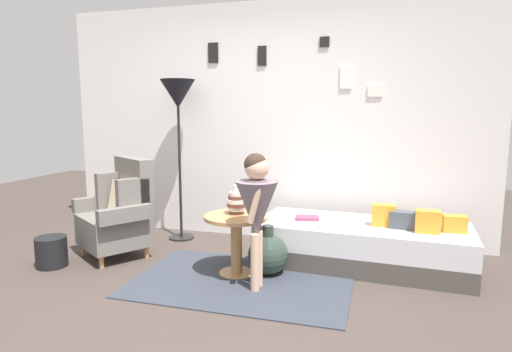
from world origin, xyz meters
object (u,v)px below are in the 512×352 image
(person_child, at_px, (257,204))
(book_on_daybed, at_px, (307,218))
(magazine_basket, at_px, (51,252))
(demijohn_near, at_px, (268,254))
(armchair, at_px, (120,212))
(vase_striped, at_px, (237,202))
(side_table, at_px, (236,232))
(floor_lamp, at_px, (178,101))
(daybed, at_px, (362,245))

(person_child, distance_m, book_on_daybed, 0.90)
(magazine_basket, bearing_deg, demijohn_near, 10.66)
(book_on_daybed, xyz_separation_m, magazine_basket, (-2.24, -0.85, -0.28))
(armchair, xyz_separation_m, person_child, (1.54, -0.43, 0.27))
(vase_striped, xyz_separation_m, person_child, (0.27, -0.32, 0.07))
(side_table, height_order, magazine_basket, side_table)
(vase_striped, relative_size, floor_lamp, 0.14)
(book_on_daybed, distance_m, demijohn_near, 0.59)
(armchair, distance_m, person_child, 1.62)
(book_on_daybed, relative_size, magazine_basket, 0.79)
(daybed, distance_m, person_child, 1.23)
(armchair, height_order, book_on_daybed, armchair)
(vase_striped, relative_size, person_child, 0.23)
(armchair, bearing_deg, side_table, -7.72)
(person_child, bearing_deg, armchair, 164.30)
(floor_lamp, bearing_deg, side_table, -42.17)
(vase_striped, distance_m, book_on_daybed, 0.77)
(floor_lamp, distance_m, person_child, 1.85)
(book_on_daybed, bearing_deg, demijohn_near, -119.14)
(armchair, height_order, floor_lamp, floor_lamp)
(book_on_daybed, bearing_deg, person_child, -108.38)
(daybed, bearing_deg, person_child, -134.59)
(daybed, xyz_separation_m, demijohn_near, (-0.78, -0.46, -0.02))
(vase_striped, height_order, demijohn_near, vase_striped)
(armchair, bearing_deg, magazine_basket, -132.90)
(daybed, xyz_separation_m, side_table, (-1.05, -0.54, 0.18))
(magazine_basket, bearing_deg, book_on_daybed, 20.70)
(book_on_daybed, bearing_deg, vase_striped, -137.64)
(magazine_basket, bearing_deg, armchair, 47.10)
(armchair, relative_size, demijohn_near, 2.19)
(side_table, distance_m, demijohn_near, 0.34)
(daybed, height_order, vase_striped, vase_striped)
(side_table, bearing_deg, vase_striped, 105.05)
(floor_lamp, relative_size, demijohn_near, 3.99)
(daybed, bearing_deg, magazine_basket, -163.18)
(vase_striped, relative_size, book_on_daybed, 1.16)
(vase_striped, bearing_deg, book_on_daybed, 42.36)
(armchair, distance_m, vase_striped, 1.28)
(daybed, distance_m, demijohn_near, 0.91)
(daybed, distance_m, vase_striped, 1.25)
(person_child, height_order, demijohn_near, person_child)
(vase_striped, xyz_separation_m, magazine_basket, (-1.70, -0.35, -0.50))
(book_on_daybed, bearing_deg, floor_lamp, 168.23)
(demijohn_near, bearing_deg, floor_lamp, 147.23)
(side_table, xyz_separation_m, vase_striped, (-0.02, 0.06, 0.26))
(armchair, bearing_deg, daybed, 8.99)
(vase_striped, bearing_deg, daybed, 24.47)
(side_table, distance_m, book_on_daybed, 0.77)
(demijohn_near, xyz_separation_m, magazine_basket, (-1.98, -0.37, -0.04))
(demijohn_near, bearing_deg, vase_striped, -175.53)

